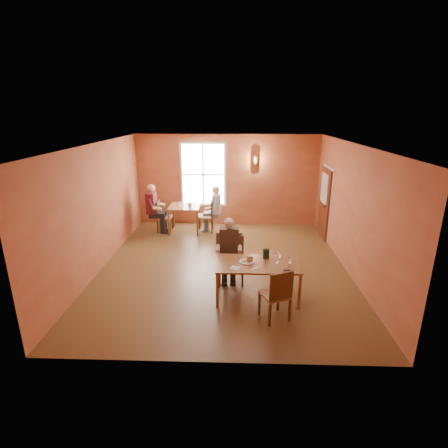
{
  "coord_description": "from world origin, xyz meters",
  "views": [
    {
      "loc": [
        0.28,
        -7.96,
        3.71
      ],
      "look_at": [
        0.0,
        0.2,
        1.05
      ],
      "focal_mm": 28.0,
      "sensor_mm": 36.0,
      "label": 1
    }
  ],
  "objects_px": {
    "diner_main": "(233,255)",
    "chair_empty": "(275,294)",
    "second_table": "(185,219)",
    "chair_diner_main": "(233,261)",
    "diner_white": "(206,210)",
    "chair_diner_white": "(205,215)",
    "diner_maroon": "(163,209)",
    "chair_diner_maroon": "(165,216)",
    "main_table": "(257,280)"
  },
  "relations": [
    {
      "from": "main_table",
      "to": "chair_diner_main",
      "type": "height_order",
      "value": "chair_diner_main"
    },
    {
      "from": "diner_main",
      "to": "second_table",
      "type": "xyz_separation_m",
      "value": [
        -1.56,
        3.5,
        -0.27
      ]
    },
    {
      "from": "second_table",
      "to": "diner_maroon",
      "type": "xyz_separation_m",
      "value": [
        -0.68,
        0.0,
        0.33
      ]
    },
    {
      "from": "diner_white",
      "to": "diner_maroon",
      "type": "distance_m",
      "value": 1.36
    },
    {
      "from": "diner_maroon",
      "to": "diner_white",
      "type": "bearing_deg",
      "value": 90.0
    },
    {
      "from": "chair_diner_main",
      "to": "second_table",
      "type": "xyz_separation_m",
      "value": [
        -1.56,
        3.47,
        -0.1
      ]
    },
    {
      "from": "diner_main",
      "to": "chair_diner_maroon",
      "type": "relative_size",
      "value": 1.4
    },
    {
      "from": "diner_maroon",
      "to": "second_table",
      "type": "bearing_deg",
      "value": 90.0
    },
    {
      "from": "diner_main",
      "to": "chair_empty",
      "type": "relative_size",
      "value": 1.36
    },
    {
      "from": "chair_empty",
      "to": "chair_diner_maroon",
      "type": "bearing_deg",
      "value": 97.9
    },
    {
      "from": "main_table",
      "to": "chair_diner_maroon",
      "type": "relative_size",
      "value": 1.67
    },
    {
      "from": "chair_diner_main",
      "to": "diner_white",
      "type": "height_order",
      "value": "diner_white"
    },
    {
      "from": "diner_white",
      "to": "main_table",
      "type": "bearing_deg",
      "value": -161.41
    },
    {
      "from": "main_table",
      "to": "second_table",
      "type": "height_order",
      "value": "second_table"
    },
    {
      "from": "diner_main",
      "to": "chair_diner_main",
      "type": "bearing_deg",
      "value": -90.0
    },
    {
      "from": "chair_diner_main",
      "to": "chair_diner_white",
      "type": "distance_m",
      "value": 3.59
    },
    {
      "from": "main_table",
      "to": "second_table",
      "type": "bearing_deg",
      "value": 116.63
    },
    {
      "from": "main_table",
      "to": "second_table",
      "type": "relative_size",
      "value": 1.73
    },
    {
      "from": "diner_main",
      "to": "second_table",
      "type": "height_order",
      "value": "diner_main"
    },
    {
      "from": "diner_main",
      "to": "diner_maroon",
      "type": "distance_m",
      "value": 4.16
    },
    {
      "from": "diner_white",
      "to": "chair_diner_maroon",
      "type": "distance_m",
      "value": 1.35
    },
    {
      "from": "chair_empty",
      "to": "chair_diner_white",
      "type": "distance_m",
      "value": 5.15
    },
    {
      "from": "chair_empty",
      "to": "chair_diner_maroon",
      "type": "height_order",
      "value": "chair_empty"
    },
    {
      "from": "chair_diner_white",
      "to": "second_table",
      "type": "bearing_deg",
      "value": 90.0
    },
    {
      "from": "chair_diner_white",
      "to": "diner_maroon",
      "type": "relative_size",
      "value": 0.72
    },
    {
      "from": "main_table",
      "to": "diner_main",
      "type": "distance_m",
      "value": 0.85
    },
    {
      "from": "diner_main",
      "to": "chair_diner_white",
      "type": "relative_size",
      "value": 1.29
    },
    {
      "from": "chair_diner_main",
      "to": "diner_main",
      "type": "distance_m",
      "value": 0.17
    },
    {
      "from": "diner_main",
      "to": "chair_empty",
      "type": "height_order",
      "value": "diner_main"
    },
    {
      "from": "diner_white",
      "to": "diner_maroon",
      "type": "relative_size",
      "value": 0.94
    },
    {
      "from": "main_table",
      "to": "diner_maroon",
      "type": "relative_size",
      "value": 1.11
    },
    {
      "from": "chair_diner_white",
      "to": "diner_white",
      "type": "relative_size",
      "value": 0.77
    },
    {
      "from": "chair_empty",
      "to": "diner_maroon",
      "type": "height_order",
      "value": "diner_maroon"
    },
    {
      "from": "diner_main",
      "to": "chair_diner_white",
      "type": "distance_m",
      "value": 3.62
    },
    {
      "from": "chair_diner_main",
      "to": "chair_diner_maroon",
      "type": "relative_size",
      "value": 1.06
    },
    {
      "from": "diner_white",
      "to": "chair_diner_maroon",
      "type": "relative_size",
      "value": 1.42
    },
    {
      "from": "diner_main",
      "to": "diner_maroon",
      "type": "height_order",
      "value": "diner_maroon"
    },
    {
      "from": "diner_main",
      "to": "chair_empty",
      "type": "xyz_separation_m",
      "value": [
        0.78,
        -1.37,
        -0.18
      ]
    },
    {
      "from": "chair_empty",
      "to": "second_table",
      "type": "xyz_separation_m",
      "value": [
        -2.35,
        4.87,
        -0.09
      ]
    },
    {
      "from": "second_table",
      "to": "chair_diner_maroon",
      "type": "relative_size",
      "value": 0.97
    },
    {
      "from": "chair_diner_main",
      "to": "diner_maroon",
      "type": "xyz_separation_m",
      "value": [
        -2.24,
        3.47,
        0.22
      ]
    },
    {
      "from": "chair_diner_white",
      "to": "chair_diner_maroon",
      "type": "bearing_deg",
      "value": 90.0
    },
    {
      "from": "second_table",
      "to": "chair_diner_maroon",
      "type": "xyz_separation_m",
      "value": [
        -0.65,
        0.0,
        0.07
      ]
    },
    {
      "from": "chair_diner_main",
      "to": "chair_diner_white",
      "type": "xyz_separation_m",
      "value": [
        -0.91,
        3.47,
        0.01
      ]
    },
    {
      "from": "diner_main",
      "to": "chair_diner_maroon",
      "type": "xyz_separation_m",
      "value": [
        -2.21,
        3.5,
        -0.2
      ]
    },
    {
      "from": "main_table",
      "to": "chair_diner_white",
      "type": "bearing_deg",
      "value": 108.96
    },
    {
      "from": "diner_main",
      "to": "main_table",
      "type": "bearing_deg",
      "value": 128.88
    },
    {
      "from": "chair_diner_white",
      "to": "diner_white",
      "type": "bearing_deg",
      "value": -90.0
    },
    {
      "from": "diner_white",
      "to": "chair_diner_main",
      "type": "bearing_deg",
      "value": -165.69
    },
    {
      "from": "chair_diner_white",
      "to": "diner_maroon",
      "type": "distance_m",
      "value": 1.35
    }
  ]
}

